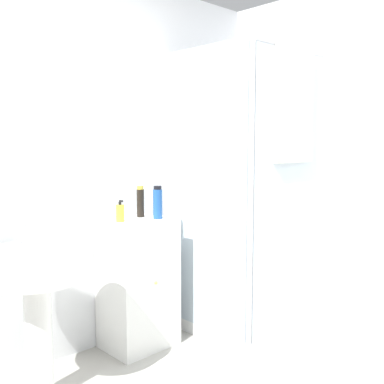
{
  "coord_description": "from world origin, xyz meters",
  "views": [
    {
      "loc": [
        -1.35,
        -0.91,
        1.38
      ],
      "look_at": [
        0.63,
        1.15,
        1.07
      ],
      "focal_mm": 42.0,
      "sensor_mm": 36.0,
      "label": 1
    }
  ],
  "objects": [
    {
      "name": "soap_dispenser",
      "position": [
        0.31,
        1.49,
        0.94
      ],
      "size": [
        0.05,
        0.05,
        0.14
      ],
      "color": "yellow",
      "rests_on": "vanity_cabinet"
    },
    {
      "name": "shampoo_bottle_tall_black",
      "position": [
        0.52,
        1.55,
        0.98
      ],
      "size": [
        0.05,
        0.05,
        0.22
      ],
      "color": "black",
      "rests_on": "vanity_cabinet"
    },
    {
      "name": "shower_enclosure",
      "position": [
        1.19,
        1.16,
        0.61
      ],
      "size": [
        0.85,
        0.88,
        2.04
      ],
      "color": "white",
      "rests_on": "ground_plane"
    },
    {
      "name": "vanity_cabinet",
      "position": [
        0.44,
        1.48,
        0.44
      ],
      "size": [
        0.46,
        0.38,
        0.88
      ],
      "color": "silver",
      "rests_on": "ground_plane"
    },
    {
      "name": "shampoo_bottle_blue",
      "position": [
        0.56,
        1.41,
        0.99
      ],
      "size": [
        0.06,
        0.06,
        0.22
      ],
      "color": "#1E4C93",
      "rests_on": "vanity_cabinet"
    },
    {
      "name": "sink",
      "position": [
        -0.35,
        1.32,
        0.66
      ],
      "size": [
        0.55,
        0.55,
        0.96
      ],
      "color": "white",
      "rests_on": "ground_plane"
    },
    {
      "name": "wall_back",
      "position": [
        0.0,
        1.7,
        1.25
      ],
      "size": [
        6.4,
        0.06,
        2.5
      ],
      "primitive_type": "cube",
      "color": "silver",
      "rests_on": "ground_plane"
    }
  ]
}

